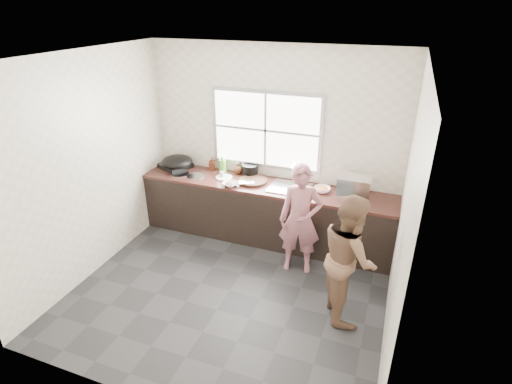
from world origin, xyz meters
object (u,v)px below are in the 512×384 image
(woman, at_px, (300,223))
(person_side, at_px, (349,257))
(glass_jar, at_px, (222,174))
(bowl_held, at_px, (298,195))
(bottle_brown_short, at_px, (238,169))
(bottle_green, at_px, (222,164))
(wok, at_px, (177,162))
(cutting_board, at_px, (253,181))
(bottle_brown_tall, at_px, (212,164))
(pot_lid_left, at_px, (196,176))
(plate_food, at_px, (224,177))
(bowl_crabs, at_px, (322,190))
(dish_rack, at_px, (354,188))
(pot_lid_right, at_px, (180,174))
(bowl_mince, at_px, (231,184))
(burner, at_px, (176,166))
(black_pot, at_px, (250,170))

(woman, height_order, person_side, person_side)
(woman, distance_m, glass_jar, 1.46)
(woman, bearing_deg, person_side, -49.74)
(bowl_held, height_order, bottle_brown_short, bottle_brown_short)
(bottle_green, xyz_separation_m, wok, (-0.68, -0.13, -0.00))
(cutting_board, relative_size, bottle_green, 1.31)
(bottle_brown_tall, bearing_deg, pot_lid_left, -110.56)
(plate_food, height_order, bottle_green, bottle_green)
(plate_food, xyz_separation_m, bottle_green, (-0.09, 0.14, 0.14))
(plate_food, xyz_separation_m, wok, (-0.77, 0.01, 0.14))
(bowl_crabs, xyz_separation_m, bottle_brown_tall, (-1.72, 0.19, 0.07))
(bowl_held, relative_size, dish_rack, 0.45)
(bottle_green, distance_m, glass_jar, 0.17)
(woman, xyz_separation_m, bottle_brown_tall, (-1.58, 0.78, 0.28))
(plate_food, xyz_separation_m, pot_lid_right, (-0.67, -0.09, -0.00))
(person_side, xyz_separation_m, bowl_mince, (-1.77, 0.94, 0.17))
(bottle_brown_tall, distance_m, glass_jar, 0.33)
(plate_food, height_order, glass_jar, glass_jar)
(bottle_green, distance_m, bottle_brown_tall, 0.23)
(bowl_mince, distance_m, bowl_held, 0.96)
(glass_jar, bearing_deg, dish_rack, -1.33)
(burner, bearing_deg, bowl_held, -9.29)
(woman, xyz_separation_m, bottle_green, (-1.37, 0.70, 0.34))
(black_pot, height_order, wok, wok)
(black_pot, xyz_separation_m, bottle_brown_short, (-0.19, 0.00, -0.01))
(pot_lid_right, bearing_deg, burner, 133.63)
(dish_rack, bearing_deg, cutting_board, 179.05)
(plate_food, relative_size, bottle_brown_tall, 1.26)
(bowl_held, relative_size, bottle_green, 0.61)
(cutting_board, xyz_separation_m, burner, (-1.31, 0.11, 0.01))
(bottle_brown_short, xyz_separation_m, burner, (-0.99, -0.11, -0.04))
(black_pot, xyz_separation_m, glass_jar, (-0.35, -0.21, -0.04))
(bowl_mince, height_order, bowl_crabs, bowl_crabs)
(person_side, xyz_separation_m, plate_food, (-1.97, 1.16, 0.15))
(glass_jar, relative_size, burner, 0.22)
(black_pot, bearing_deg, cutting_board, -59.33)
(bottle_brown_short, bearing_deg, plate_food, -119.66)
(glass_jar, relative_size, pot_lid_left, 0.35)
(bowl_mince, bearing_deg, bottle_brown_tall, 138.20)
(person_side, xyz_separation_m, black_pot, (-1.66, 1.38, 0.22))
(person_side, bearing_deg, glass_jar, 37.43)
(glass_jar, distance_m, wok, 0.74)
(glass_jar, xyz_separation_m, pot_lid_right, (-0.63, -0.11, -0.04))
(bowl_held, xyz_separation_m, pot_lid_left, (-1.58, 0.12, -0.02))
(woman, bearing_deg, burner, 153.90)
(black_pot, height_order, pot_lid_right, black_pot)
(cutting_board, distance_m, bowl_held, 0.75)
(bowl_crabs, distance_m, plate_food, 1.42)
(woman, relative_size, person_side, 0.93)
(plate_food, bearing_deg, bottle_brown_short, 60.34)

